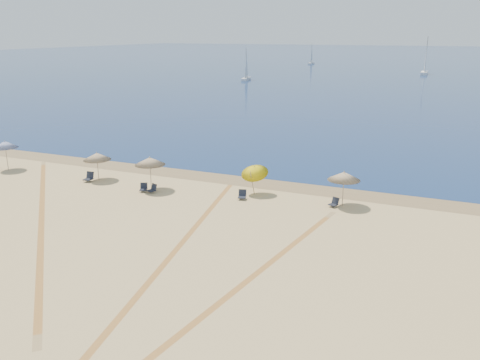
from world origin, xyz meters
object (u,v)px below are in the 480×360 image
object	(u,v)px
umbrella_4	(344,176)
chair_4	(242,195)
umbrella_2	(150,161)
chair_2	(144,188)
umbrella_0	(5,145)
chair_3	(153,189)
umbrella_1	(97,156)
sailboat_0	(425,63)
chair_1	(89,177)
sailboat_3	(311,58)
chair_5	(334,203)
umbrella_3	(254,170)
sailboat_2	(246,70)

from	to	relation	value
umbrella_4	chair_4	world-z (taller)	umbrella_4
umbrella_2	chair_2	distance (m)	2.00
umbrella_0	chair_3	bearing A→B (deg)	-2.57
umbrella_1	sailboat_0	distance (m)	116.55
chair_1	sailboat_3	bearing A→B (deg)	94.93
chair_3	sailboat_3	bearing A→B (deg)	122.30
chair_3	chair_2	bearing A→B (deg)	-156.39
chair_2	sailboat_3	bearing A→B (deg)	77.36
umbrella_2	umbrella_1	bearing A→B (deg)	173.76
chair_1	chair_5	world-z (taller)	chair_1
umbrella_3	chair_2	size ratio (longest dim) A/B	3.26
umbrella_1	umbrella_2	world-z (taller)	umbrella_2
umbrella_2	chair_1	distance (m)	5.87
umbrella_3	sailboat_0	distance (m)	113.97
umbrella_1	umbrella_4	size ratio (longest dim) A/B	0.93
chair_2	sailboat_3	xyz separation A→B (m)	(-26.36, 147.75, 1.86)
umbrella_3	chair_5	distance (m)	6.05
chair_3	chair_4	distance (m)	6.61
sailboat_2	umbrella_0	bearing A→B (deg)	-91.54
umbrella_1	sailboat_3	xyz separation A→B (m)	(-21.46, 146.58, 0.25)
sailboat_3	sailboat_2	bearing A→B (deg)	-89.87
umbrella_4	chair_1	bearing A→B (deg)	-174.20
umbrella_2	sailboat_2	xyz separation A→B (m)	(-25.29, 81.64, 0.10)
chair_2	sailboat_0	xyz separation A→B (m)	(13.23, 116.30, 2.71)
umbrella_0	chair_4	world-z (taller)	umbrella_0
sailboat_0	sailboat_2	size ratio (longest dim) A/B	1.32
chair_3	umbrella_4	bearing A→B (deg)	32.48
umbrella_2	umbrella_4	distance (m)	13.80
umbrella_1	sailboat_2	distance (m)	83.54
umbrella_0	chair_4	size ratio (longest dim) A/B	3.31
chair_1	chair_3	bearing A→B (deg)	-8.02
chair_3	chair_4	xyz separation A→B (m)	(6.51, 1.15, 0.01)
chair_3	umbrella_3	bearing A→B (deg)	41.47
chair_2	umbrella_2	bearing A→B (deg)	43.48
umbrella_4	sailboat_0	bearing A→B (deg)	90.36
sailboat_3	chair_1	bearing A→B (deg)	-82.90
umbrella_1	chair_1	distance (m)	1.73
chair_1	chair_4	xyz separation A→B (m)	(12.57, 0.64, -0.04)
umbrella_0	umbrella_2	size ratio (longest dim) A/B	1.00
chair_1	sailboat_3	xyz separation A→B (m)	(-21.05, 147.21, 1.81)
umbrella_3	umbrella_4	size ratio (longest dim) A/B	1.02
umbrella_3	chair_3	distance (m)	7.46
umbrella_2	sailboat_3	size ratio (longest dim) A/B	0.35
chair_4	umbrella_2	bearing A→B (deg)	168.54
umbrella_2	sailboat_0	bearing A→B (deg)	83.61
umbrella_0	chair_2	xyz separation A→B (m)	(13.83, -0.68, -1.88)
sailboat_2	chair_1	bearing A→B (deg)	-85.79
chair_3	umbrella_2	bearing A→B (deg)	151.66
umbrella_3	umbrella_1	bearing A→B (deg)	-174.06
sailboat_0	chair_1	bearing A→B (deg)	-99.84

